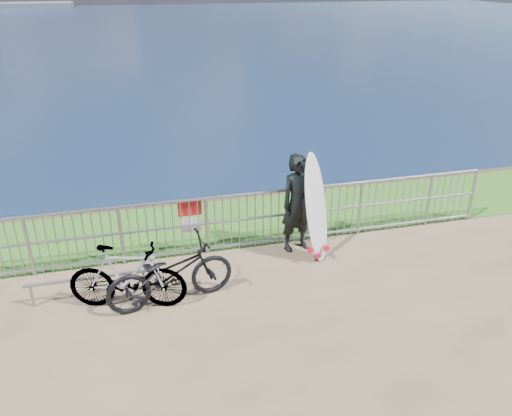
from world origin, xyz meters
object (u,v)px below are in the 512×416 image
object	(u,v)px
surfer	(298,203)
bicycle_far	(127,277)
bicycle_near	(170,273)
surfboard	(316,212)

from	to	relation	value
surfer	bicycle_far	distance (m)	3.28
surfer	bicycle_far	world-z (taller)	surfer
surfer	bicycle_near	distance (m)	2.70
surfboard	surfer	bearing A→B (deg)	115.16
surfer	surfboard	world-z (taller)	surfboard
bicycle_near	bicycle_far	bearing A→B (deg)	75.84
surfboard	bicycle_near	bearing A→B (deg)	-164.78
surfer	surfboard	bearing A→B (deg)	-76.86
surfer	bicycle_far	xyz separation A→B (m)	(-3.07, -1.08, -0.38)
surfboard	bicycle_far	bearing A→B (deg)	-168.40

